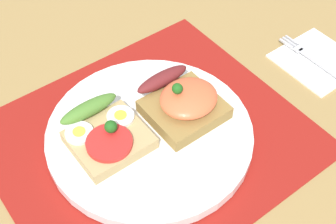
# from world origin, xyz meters

# --- Properties ---
(ground_plane) EXTENTS (1.20, 0.90, 0.03)m
(ground_plane) POSITION_xyz_m (0.00, 0.00, -0.02)
(ground_plane) COLOR olive
(placemat) EXTENTS (0.39, 0.34, 0.00)m
(placemat) POSITION_xyz_m (0.00, 0.00, 0.00)
(placemat) COLOR maroon
(placemat) RESTS_ON ground_plane
(plate) EXTENTS (0.27, 0.27, 0.02)m
(plate) POSITION_xyz_m (0.00, 0.00, 0.01)
(plate) COLOR white
(plate) RESTS_ON placemat
(sandwich_egg_tomato) EXTENTS (0.09, 0.10, 0.04)m
(sandwich_egg_tomato) POSITION_xyz_m (-0.05, 0.02, 0.03)
(sandwich_egg_tomato) COLOR tan
(sandwich_egg_tomato) RESTS_ON plate
(sandwich_salmon) EXTENTS (0.09, 0.10, 0.06)m
(sandwich_salmon) POSITION_xyz_m (0.05, -0.00, 0.04)
(sandwich_salmon) COLOR olive
(sandwich_salmon) RESTS_ON plate
(napkin) EXTENTS (0.11, 0.11, 0.01)m
(napkin) POSITION_xyz_m (0.29, -0.03, 0.00)
(napkin) COLOR white
(napkin) RESTS_ON ground_plane
(fork) EXTENTS (0.02, 0.13, 0.00)m
(fork) POSITION_xyz_m (0.28, -0.03, 0.01)
(fork) COLOR #B7B7BC
(fork) RESTS_ON napkin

